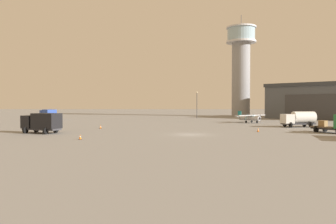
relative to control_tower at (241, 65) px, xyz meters
name	(u,v)px	position (x,y,z in m)	size (l,w,h in m)	color
ground_plane	(190,135)	(-19.43, -65.74, -17.73)	(400.00, 400.00, 0.00)	gray
control_tower	(241,65)	(0.00, 0.00, 0.00)	(10.08, 10.08, 34.50)	gray
hangar	(325,101)	(21.93, -14.53, -12.60)	(36.00, 35.26, 10.22)	#4C5159
airplane_silver	(249,117)	(-4.91, -37.04, -16.49)	(7.87, 7.00, 2.66)	#B7BABF
truck_box_black	(42,122)	(-41.44, -64.53, -16.05)	(6.17, 4.30, 3.00)	#38383D
truck_fuel_tanker_white	(299,118)	(1.59, -50.33, -16.10)	(6.54, 3.86, 2.94)	#38383D
truck_box_blue	(48,114)	(-56.14, -26.63, -16.12)	(6.03, 6.36, 2.81)	#38383D
light_post_west	(197,102)	(-15.80, -15.37, -12.94)	(0.44, 0.44, 7.96)	#38383D
traffic_cone_near_left	(101,127)	(-34.90, -55.37, -17.43)	(0.36, 0.36, 0.60)	black
traffic_cone_near_right	(80,137)	(-33.20, -72.60, -17.43)	(0.36, 0.36, 0.60)	black
traffic_cone_mid_apron	(258,130)	(-8.62, -61.11, -17.42)	(0.36, 0.36, 0.62)	black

